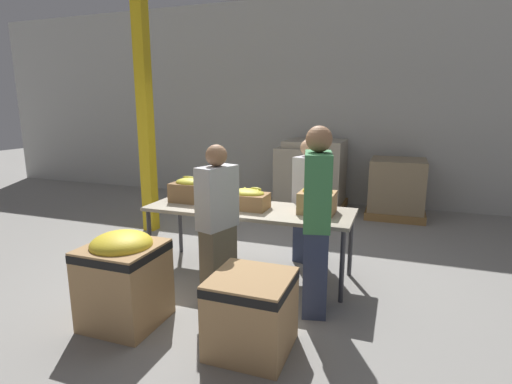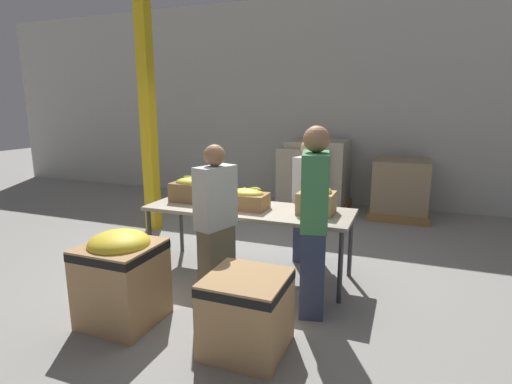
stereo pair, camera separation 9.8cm
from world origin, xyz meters
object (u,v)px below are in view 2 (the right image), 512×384
Objects in this scene: volunteer_2 at (216,224)px; donation_bin_0 at (122,274)px; donation_bin_1 at (247,310)px; pallet_stack_2 at (318,176)px; banana_box_0 at (192,189)px; pallet_stack_1 at (307,180)px; banana_box_2 at (316,199)px; support_pillar at (147,101)px; banana_box_1 at (247,199)px; volunteer_0 at (308,202)px; sorting_table at (248,213)px; pallet_stack_0 at (400,189)px; volunteer_1 at (314,223)px.

volunteer_2 reaches higher than donation_bin_0.
pallet_stack_2 is (-0.46, 4.65, 0.30)m from donation_bin_1.
volunteer_2 is 2.50× the size of donation_bin_1.
pallet_stack_1 is at bearing 77.14° from banana_box_0.
pallet_stack_2 is (-0.67, 3.20, -0.30)m from banana_box_2.
support_pillar is 3.17m from pallet_stack_1.
banana_box_1 reaches higher than donation_bin_0.
volunteer_0 is at bearing 52.39° from banana_box_1.
volunteer_0 is (0.53, 0.67, 0.03)m from sorting_table.
banana_box_2 is at bearing 6.26° from banana_box_1.
banana_box_2 is 0.32× the size of pallet_stack_1.
support_pillar is at bearing 152.69° from sorting_table.
pallet_stack_2 is at bearing 80.75° from donation_bin_0.
banana_box_0 reaches higher than banana_box_1.
volunteer_2 is 4.24m from pallet_stack_0.
volunteer_2 is 1.20× the size of pallet_stack_2.
donation_bin_1 is 3.97m from support_pillar.
donation_bin_0 is at bearing -12.86° from volunteer_0.
donation_bin_0 reaches higher than sorting_table.
banana_box_2 is (0.77, 0.06, 0.21)m from sorting_table.
banana_box_1 is 1.07m from volunteer_1.
pallet_stack_0 is (2.23, 4.63, 0.05)m from donation_bin_0.
pallet_stack_0 is (1.58, 3.26, -0.41)m from banana_box_1.
donation_bin_0 is 1.36× the size of donation_bin_1.
sorting_table is 1.09m from volunteer_1.
volunteer_2 is (0.68, -0.72, -0.16)m from banana_box_0.
pallet_stack_1 is at bearing 105.57° from banana_box_2.
volunteer_2 is at bearing -7.50° from volunteer_0.
volunteer_0 is at bearing 60.00° from donation_bin_0.
volunteer_1 reaches higher than volunteer_0.
banana_box_2 is at bearing -104.14° from pallet_stack_0.
sorting_table is 3.26m from pallet_stack_2.
donation_bin_0 is 4.52m from pallet_stack_1.
volunteer_2 is at bearing 130.58° from donation_bin_1.
banana_box_1 is at bearing -104.01° from sorting_table.
banana_box_1 is at bearing 45.30° from volunteer_1.
banana_box_0 reaches higher than sorting_table.
banana_box_0 is 1.28× the size of banana_box_2.
volunteer_1 is 1.73× the size of pallet_stack_0.
support_pillar is (-1.41, 2.47, 1.55)m from donation_bin_0.
pallet_stack_1 reaches higher than donation_bin_1.
volunteer_1 reaches higher than banana_box_0.
banana_box_2 is 0.38× the size of pallet_stack_0.
volunteer_1 reaches higher than pallet_stack_2.
donation_bin_1 is (0.63, -0.74, -0.44)m from volunteer_2.
banana_box_1 is 1.58m from donation_bin_0.
banana_box_1 is (0.76, -0.08, -0.03)m from banana_box_0.
banana_box_2 is at bearing 45.41° from donation_bin_0.
banana_box_0 is 0.37× the size of pallet_stack_2.
volunteer_1 is at bearing -32.47° from banana_box_1.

